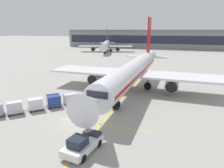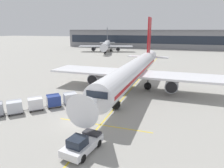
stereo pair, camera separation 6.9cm
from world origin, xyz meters
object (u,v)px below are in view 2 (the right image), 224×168
at_px(belt_loader, 93,95).
at_px(distant_airplane, 106,45).
at_px(ground_crew_by_carts, 86,96).
at_px(parked_airplane, 133,71).
at_px(ground_crew_by_loader, 72,96).
at_px(safety_cone_nose_mark, 90,91).
at_px(pushback_tug, 82,144).
at_px(baggage_cart_third, 35,103).
at_px(baggage_cart_lead, 70,98).
at_px(safety_cone_engine_keepout, 104,85).
at_px(baggage_cart_fourth, 15,107).
at_px(safety_cone_wingtip, 91,92).
at_px(ground_crew_marshaller, 84,100).
at_px(baggage_cart_second, 54,100).

relative_size(belt_loader, distant_airplane, 0.14).
xyz_separation_m(belt_loader, ground_crew_by_carts, (-0.85, -0.90, 0.14)).
distance_m(parked_airplane, ground_crew_by_loader, 12.92).
xyz_separation_m(parked_airplane, safety_cone_nose_mark, (-7.04, -4.45, -3.29)).
distance_m(pushback_tug, distant_airplane, 90.07).
xyz_separation_m(ground_crew_by_carts, safety_cone_nose_mark, (-1.43, 4.70, -0.64)).
bearing_deg(safety_cone_nose_mark, parked_airplane, 32.31).
height_order(baggage_cart_third, pushback_tug, baggage_cart_third).
distance_m(pushback_tug, ground_crew_by_loader, 13.97).
xyz_separation_m(baggage_cart_lead, safety_cone_engine_keepout, (1.55, 10.75, -0.67)).
relative_size(baggage_cart_fourth, safety_cone_wingtip, 3.42).
distance_m(ground_crew_by_loader, safety_cone_nose_mark, 5.69).
bearing_deg(ground_crew_marshaller, ground_crew_by_loader, 158.14).
xyz_separation_m(baggage_cart_third, ground_crew_by_loader, (3.44, 4.47, -0.00)).
bearing_deg(safety_cone_engine_keepout, ground_crew_marshaller, -84.85).
relative_size(parked_airplane, distant_airplane, 1.16).
height_order(belt_loader, baggage_cart_third, belt_loader).
height_order(belt_loader, safety_cone_nose_mark, belt_loader).
xyz_separation_m(baggage_cart_fourth, safety_cone_wingtip, (6.44, 11.21, -0.64)).
xyz_separation_m(safety_cone_engine_keepout, safety_cone_nose_mark, (-1.14, -4.28, 0.02)).
height_order(parked_airplane, distant_airplane, parked_airplane).
relative_size(baggage_cart_lead, ground_crew_marshaller, 1.46).
distance_m(baggage_cart_lead, baggage_cart_fourth, 7.85).
height_order(parked_airplane, belt_loader, parked_airplane).
height_order(baggage_cart_third, baggage_cart_fourth, same).
bearing_deg(pushback_tug, distant_airplane, 108.75).
height_order(baggage_cart_fourth, ground_crew_marshaller, baggage_cart_fourth).
bearing_deg(parked_airplane, distant_airplane, 114.47).
bearing_deg(safety_cone_engine_keepout, pushback_tug, -74.64).
xyz_separation_m(ground_crew_by_carts, safety_cone_engine_keepout, (-0.29, 8.98, -0.67)).
bearing_deg(baggage_cart_lead, distant_airplane, 106.08).
bearing_deg(ground_crew_marshaller, baggage_cart_lead, 174.47).
relative_size(pushback_tug, safety_cone_engine_keepout, 6.83).
height_order(parked_airplane, safety_cone_engine_keepout, parked_airplane).
xyz_separation_m(baggage_cart_second, safety_cone_engine_keepout, (3.41, 12.50, -0.67)).
height_order(baggage_cart_second, pushback_tug, baggage_cart_second).
xyz_separation_m(safety_cone_engine_keepout, distant_airplane, (-23.02, 63.70, 2.97)).
xyz_separation_m(belt_loader, baggage_cart_lead, (-2.69, -2.67, 0.14)).
height_order(pushback_tug, safety_cone_engine_keepout, pushback_tug).
bearing_deg(baggage_cart_third, ground_crew_by_carts, 44.53).
distance_m(baggage_cart_fourth, distant_airplane, 81.68).
bearing_deg(ground_crew_by_loader, belt_loader, 32.23).
bearing_deg(baggage_cart_fourth, ground_crew_by_carts, 45.28).
relative_size(baggage_cart_third, ground_crew_by_loader, 1.46).
distance_m(pushback_tug, safety_cone_wingtip, 17.65).
bearing_deg(baggage_cart_third, safety_cone_nose_mark, 68.14).
distance_m(baggage_cart_third, ground_crew_marshaller, 7.04).
distance_m(ground_crew_by_carts, safety_cone_wingtip, 3.97).
xyz_separation_m(baggage_cart_lead, pushback_tug, (7.48, -10.82, -0.17)).
distance_m(baggage_cart_second, ground_crew_by_loader, 3.09).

